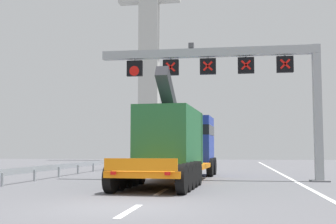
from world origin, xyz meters
The scene contains 7 objects.
ground centered at (0.00, 0.00, 0.00)m, with size 112.00×112.00×0.00m, color #5B5B60.
lane_markings centered at (0.36, 23.15, 0.01)m, with size 0.20×60.91×0.01m.
edge_line_right centered at (6.20, 12.00, 0.01)m, with size 0.20×63.00×0.01m, color silver.
overhead_lane_gantry centered at (3.33, 11.02, 5.70)m, with size 11.83×0.90×7.33m.
heavy_haul_truck_orange centered at (0.28, 11.11, 1.99)m, with size 3.64×14.16×5.30m.
guardrail_left centered at (-7.02, 13.89, 0.56)m, with size 0.13×31.78×0.76m.
bridge_pylon_distant centered at (-8.78, 49.09, 19.42)m, with size 9.00×2.00×38.04m.
Camera 1 is at (3.12, -12.25, 1.66)m, focal length 46.98 mm.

